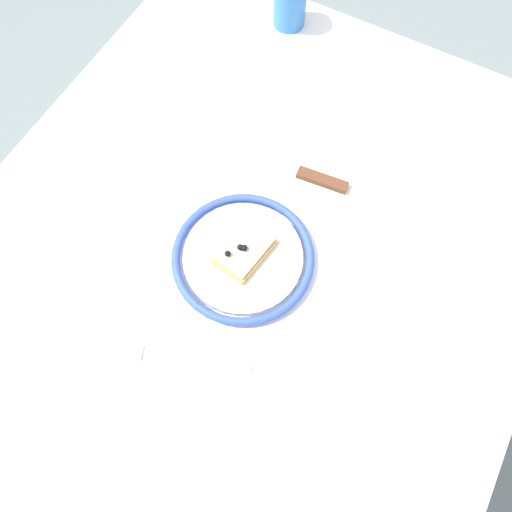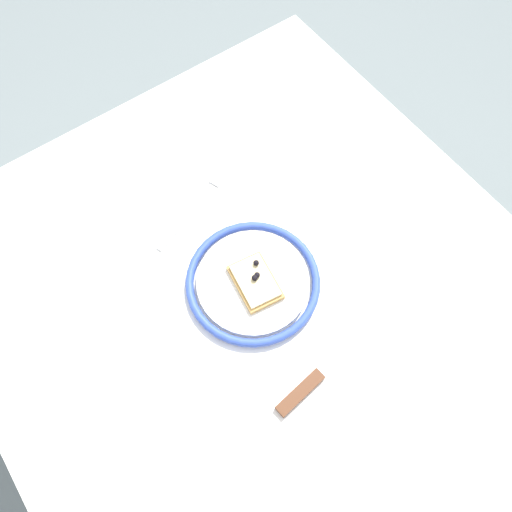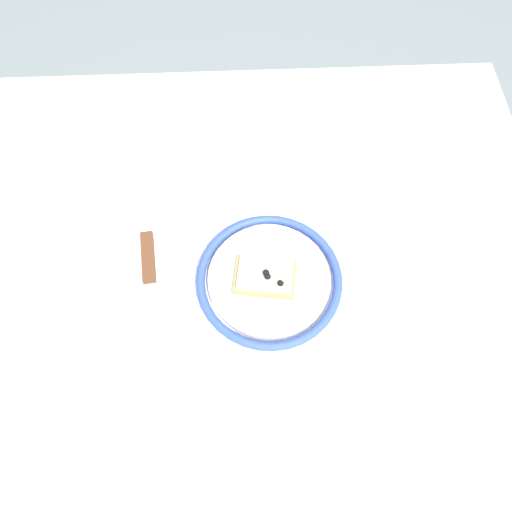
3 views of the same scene
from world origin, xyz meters
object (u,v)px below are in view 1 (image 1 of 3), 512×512
fork (183,360)px  cup (290,4)px  pizza_slice_near (242,249)px  knife (304,174)px  plate (244,258)px  dining_table (257,257)px

fork → cup: cup is taller
pizza_slice_near → cup: size_ratio=1.14×
knife → cup: size_ratio=2.70×
fork → plate: bearing=-0.1°
cup → dining_table: bearing=-158.9°
dining_table → cup: cup is taller
plate → cup: (0.50, 0.18, 0.03)m
dining_table → pizza_slice_near: size_ratio=10.35×
pizza_slice_near → fork: 0.19m
pizza_slice_near → cup: cup is taller
dining_table → pizza_slice_near: bearing=173.2°
knife → dining_table: bearing=173.7°
knife → cup: 0.36m
dining_table → knife: 0.17m
fork → cup: 0.71m
cup → plate: bearing=-160.6°
pizza_slice_near → cup: (0.49, 0.17, 0.02)m
knife → fork: size_ratio=1.24×
pizza_slice_near → fork: pizza_slice_near is taller
fork → cup: (0.68, 0.18, 0.04)m
dining_table → cup: size_ratio=11.82×
dining_table → cup: bearing=21.1°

